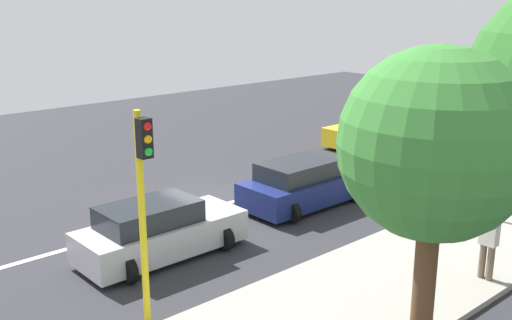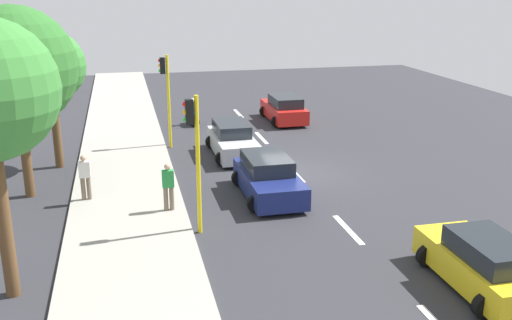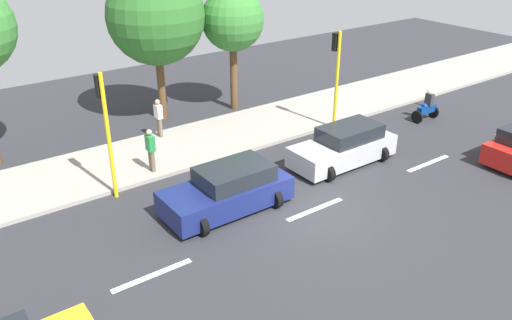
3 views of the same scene
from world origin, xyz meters
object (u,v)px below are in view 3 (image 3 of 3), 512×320
Objects in this scene: traffic_light_midblock at (336,67)px; street_tree_north at (233,20)px; motorcycle at (427,107)px; traffic_light_corner at (105,118)px; pedestrian_near_signal at (151,149)px; street_tree_south at (156,16)px; car_silver at (344,146)px; pedestrian_by_tree at (159,117)px; car_dark_blue at (228,190)px.

traffic_light_midblock is 5.55m from street_tree_north.
traffic_light_corner is at bearing 83.27° from motorcycle.
pedestrian_near_signal is at bearing 122.74° from street_tree_north.
pedestrian_near_signal is 6.93m from street_tree_south.
car_silver is 8.02m from pedestrian_by_tree.
pedestrian_near_signal is 8.44m from street_tree_north.
pedestrian_near_signal is at bearing 79.21° from motorcycle.
street_tree_south reaches higher than pedestrian_near_signal.
car_dark_blue is 2.84× the size of motorcycle.
pedestrian_near_signal is (3.82, 0.95, 0.35)m from car_dark_blue.
car_silver is 0.62× the size of street_tree_south.
traffic_light_midblock is (2.80, -2.05, 2.22)m from car_silver.
car_dark_blue is at bearing -165.97° from pedestrian_near_signal.
traffic_light_midblock reaches higher than car_dark_blue.
street_tree_north is at bearing -74.27° from pedestrian_by_tree.
car_silver is 2.60× the size of pedestrian_near_signal.
street_tree_north reaches higher than car_silver.
pedestrian_by_tree is (6.38, 4.84, 0.35)m from car_silver.
car_silver is at bearing -108.45° from traffic_light_corner.
traffic_light_corner reaches higher than motorcycle.
traffic_light_corner and traffic_light_midblock have the same top height.
pedestrian_near_signal is 3.33m from pedestrian_by_tree.
car_dark_blue is at bearing 145.17° from street_tree_north.
pedestrian_by_tree is at bearing 37.22° from car_silver.
pedestrian_near_signal is at bearing 149.11° from street_tree_south.
pedestrian_by_tree is at bearing -6.68° from car_dark_blue.
traffic_light_corner reaches higher than pedestrian_near_signal.
pedestrian_by_tree is 5.37m from traffic_light_corner.
street_tree_north reaches higher than traffic_light_corner.
street_tree_north is (1.35, -4.79, 3.32)m from pedestrian_by_tree.
street_tree_north is (-0.77, -3.55, -0.48)m from street_tree_south.
motorcycle is 13.27m from pedestrian_near_signal.
traffic_light_corner is at bearing 112.08° from pedestrian_near_signal.
pedestrian_by_tree is 0.24× the size of street_tree_south.
motorcycle is (1.05, -6.46, -0.07)m from car_silver.
motorcycle is at bearing -126.53° from street_tree_south.
car_dark_blue is 0.97× the size of traffic_light_corner.
motorcycle reaches higher than car_dark_blue.
traffic_light_midblock is at bearing -156.95° from street_tree_north.
car_silver is 4.12m from traffic_light_midblock.
street_tree_south reaches higher than traffic_light_midblock.
motorcycle is 0.34× the size of traffic_light_corner.
traffic_light_corner reaches higher than pedestrian_by_tree.
car_dark_blue is 3.95m from pedestrian_near_signal.
car_silver is at bearing -157.02° from street_tree_south.
motorcycle reaches higher than car_silver.
car_silver is 0.98× the size of traffic_light_midblock.
car_silver and car_dark_blue have the same top height.
traffic_light_midblock is 8.26m from street_tree_south.
traffic_light_corner is at bearing 135.31° from pedestrian_by_tree.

